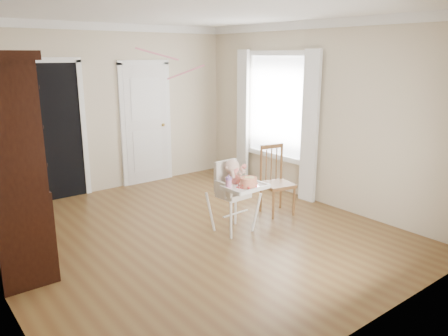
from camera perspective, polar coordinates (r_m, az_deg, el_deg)
floor at (r=5.64m, az=-3.99°, el=-8.59°), size 5.00×5.00×0.00m
ceiling at (r=5.21m, az=-4.55°, el=19.86°), size 5.00×5.00×0.00m
wall_back at (r=7.45m, az=-15.12°, el=7.42°), size 4.50×0.00×4.50m
wall_right at (r=6.76m, az=11.92°, el=6.92°), size 0.00×5.00×5.00m
crown_molding at (r=5.20m, az=-4.54°, el=19.21°), size 4.50×5.00×0.12m
doorway at (r=7.17m, az=-21.57°, el=4.69°), size 1.06×0.05×2.22m
closet_door at (r=7.77m, az=-10.12°, el=5.56°), size 0.96×0.09×2.13m
window_right at (r=7.25m, az=6.68°, el=7.14°), size 0.13×1.84×2.30m
high_chair at (r=5.52m, az=1.28°, el=-2.69°), size 0.56×0.68×0.94m
baby at (r=5.50m, az=1.14°, el=-1.17°), size 0.29×0.22×0.44m
cake at (r=5.32m, az=3.24°, el=-1.87°), size 0.27×0.27×0.13m
sippy_cup at (r=5.26m, az=0.61°, el=-1.90°), size 0.07×0.07×0.18m
china_cabinet at (r=4.98m, az=-26.70°, el=0.37°), size 0.60×1.34×2.26m
dining_chair at (r=6.25m, az=6.86°, el=-1.86°), size 0.47×0.47×0.98m
streamer at (r=5.13m, az=-8.74°, el=14.51°), size 0.40×0.33×0.15m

